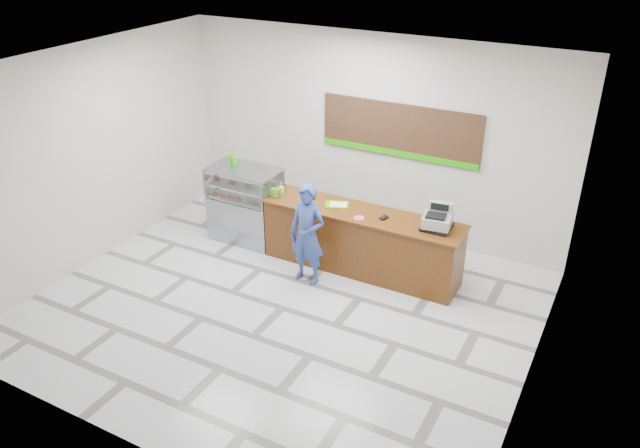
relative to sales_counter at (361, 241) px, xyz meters
The scene contains 16 objects.
floor 1.72m from the sales_counter, 109.54° to the right, with size 7.00×7.00×0.00m, color silver.
back_wall 1.98m from the sales_counter, 110.77° to the left, with size 7.00×7.00×0.00m, color beige.
ceiling 3.41m from the sales_counter, 109.54° to the right, with size 7.00×7.00×0.00m, color silver.
sales_counter is the anchor object (origin of this frame).
display_case 2.23m from the sales_counter, behind, with size 1.22×0.72×1.33m.
menu_board 2.00m from the sales_counter, 90.00° to the left, with size 2.80×0.06×0.90m.
cash_register 1.37m from the sales_counter, ahead, with size 0.46×0.48×0.39m.
card_terminal 0.66m from the sales_counter, ahead, with size 0.07×0.14×0.04m, color black.
serving_tray 0.70m from the sales_counter, behind, with size 0.45×0.39×0.02m.
napkin_box 1.17m from the sales_counter, behind, with size 0.14×0.14×0.12m, color white.
straw_cup 1.60m from the sales_counter, behind, with size 0.07×0.07×0.11m, color silver.
promo_box 1.61m from the sales_counter, behind, with size 0.16×0.11×0.14m, color #249F09.
donut_decal 0.55m from the sales_counter, 80.34° to the right, with size 0.17×0.17×0.00m, color #D9537F.
green_cup_left 2.72m from the sales_counter, behind, with size 0.09×0.09×0.14m, color #249F09.
green_cup_right 2.62m from the sales_counter, behind, with size 0.09×0.09×0.15m, color #249F09.
customer 0.96m from the sales_counter, 131.24° to the right, with size 0.60×0.39×1.63m, color #2D428B.
Camera 1 is at (4.10, -6.43, 5.32)m, focal length 35.00 mm.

